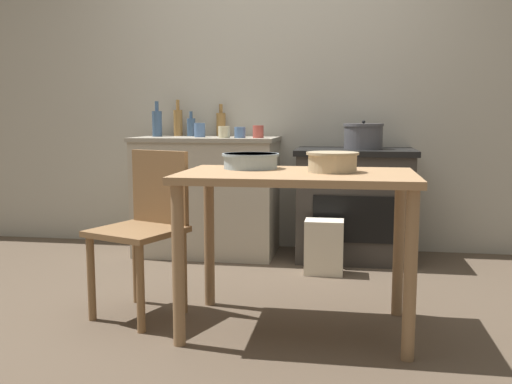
{
  "coord_description": "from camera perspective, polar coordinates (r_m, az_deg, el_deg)",
  "views": [
    {
      "loc": [
        0.56,
        -2.9,
        1.03
      ],
      "look_at": [
        0.0,
        0.52,
        0.57
      ],
      "focal_mm": 40.0,
      "sensor_mm": 36.0,
      "label": 1
    }
  ],
  "objects": [
    {
      "name": "wall_back",
      "position": [
        4.53,
        2.21,
        10.61
      ],
      "size": [
        8.0,
        0.07,
        2.55
      ],
      "color": "#B2AD9E",
      "rests_on": "ground_plane"
    },
    {
      "name": "stock_pot",
      "position": [
        4.16,
        10.68,
        5.51
      ],
      "size": [
        0.28,
        0.28,
        0.2
      ],
      "color": "#4C4C51",
      "rests_on": "stove"
    },
    {
      "name": "chair",
      "position": [
        3.02,
        -10.99,
        -3.3
      ],
      "size": [
        0.52,
        0.52,
        0.85
      ],
      "rotation": [
        0.0,
        0.0,
        -0.38
      ],
      "color": "olive",
      "rests_on": "ground_plane"
    },
    {
      "name": "cup_right",
      "position": [
        4.09,
        -1.62,
        5.98
      ],
      "size": [
        0.08,
        0.08,
        0.08
      ],
      "primitive_type": "cylinder",
      "color": "#4C6B99",
      "rests_on": "counter_cabinet"
    },
    {
      "name": "mixing_bowl_large",
      "position": [
        2.72,
        7.65,
        3.1
      ],
      "size": [
        0.25,
        0.25,
        0.09
      ],
      "color": "tan",
      "rests_on": "work_table"
    },
    {
      "name": "bottle_far_left",
      "position": [
        4.49,
        -6.5,
        6.52
      ],
      "size": [
        0.07,
        0.07,
        0.19
      ],
      "color": "#3D5675",
      "rests_on": "counter_cabinet"
    },
    {
      "name": "flour_sack",
      "position": [
        3.8,
        6.81,
        -5.47
      ],
      "size": [
        0.25,
        0.18,
        0.36
      ],
      "primitive_type": "cube",
      "color": "beige",
      "rests_on": "ground_plane"
    },
    {
      "name": "ground_plane",
      "position": [
        3.13,
        -1.56,
        -11.72
      ],
      "size": [
        14.0,
        14.0,
        0.0
      ],
      "primitive_type": "plane",
      "color": "brown"
    },
    {
      "name": "work_table",
      "position": [
        2.72,
        4.13,
        -0.5
      ],
      "size": [
        1.1,
        0.67,
        0.77
      ],
      "color": "#A87F56",
      "rests_on": "ground_plane"
    },
    {
      "name": "cup_mid_right",
      "position": [
        4.1,
        -3.21,
        6.0
      ],
      "size": [
        0.08,
        0.08,
        0.08
      ],
      "primitive_type": "cylinder",
      "color": "beige",
      "rests_on": "counter_cabinet"
    },
    {
      "name": "mixing_bowl_small",
      "position": [
        2.88,
        -0.54,
        3.21
      ],
      "size": [
        0.29,
        0.29,
        0.08
      ],
      "color": "#93A8B2",
      "rests_on": "work_table"
    },
    {
      "name": "stove",
      "position": [
        4.21,
        9.79,
        -1.16
      ],
      "size": [
        0.84,
        0.61,
        0.8
      ],
      "color": "#38332D",
      "rests_on": "ground_plane"
    },
    {
      "name": "cup_center_right",
      "position": [
        4.08,
        0.22,
        6.05
      ],
      "size": [
        0.08,
        0.08,
        0.09
      ],
      "primitive_type": "cylinder",
      "color": "#B74C42",
      "rests_on": "counter_cabinet"
    },
    {
      "name": "bottle_mid_left",
      "position": [
        4.43,
        -9.86,
        6.82
      ],
      "size": [
        0.08,
        0.08,
        0.27
      ],
      "color": "#3D5675",
      "rests_on": "counter_cabinet"
    },
    {
      "name": "bottle_center_left",
      "position": [
        4.55,
        -7.8,
        6.95
      ],
      "size": [
        0.07,
        0.07,
        0.28
      ],
      "color": "olive",
      "rests_on": "counter_cabinet"
    },
    {
      "name": "counter_cabinet",
      "position": [
        4.33,
        -4.87,
        -0.32
      ],
      "size": [
        1.06,
        0.61,
        0.88
      ],
      "color": "#B2A893",
      "rests_on": "ground_plane"
    },
    {
      "name": "bottle_left",
      "position": [
        4.49,
        -3.52,
        6.83
      ],
      "size": [
        0.07,
        0.07,
        0.25
      ],
      "color": "olive",
      "rests_on": "counter_cabinet"
    },
    {
      "name": "cup_center",
      "position": [
        4.28,
        -5.65,
        6.19
      ],
      "size": [
        0.08,
        0.08,
        0.1
      ],
      "primitive_type": "cylinder",
      "color": "#4C6B99",
      "rests_on": "counter_cabinet"
    }
  ]
}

